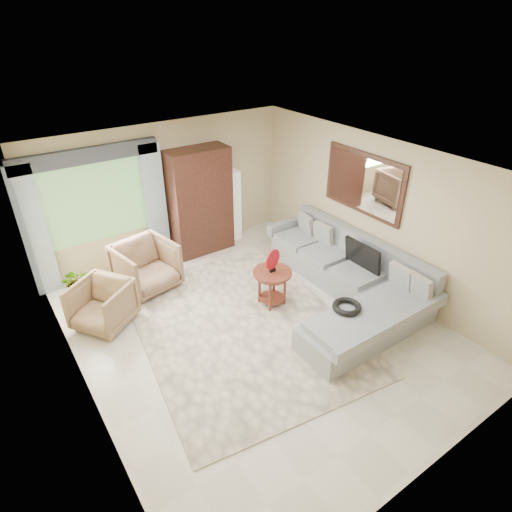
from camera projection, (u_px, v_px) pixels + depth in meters
ground at (256, 328)px, 6.67m from camera, size 6.00×6.00×0.00m
area_rug at (242, 325)px, 6.72m from camera, size 3.52×4.37×0.02m
sectional_sofa at (348, 282)px, 7.28m from camera, size 2.30×3.46×0.90m
tv_screen at (362, 256)px, 7.18m from camera, size 0.14×0.74×0.48m
garden_hose at (347, 307)px, 6.25m from camera, size 0.43×0.43×0.09m
coffee_table at (272, 287)px, 7.05m from camera, size 0.64×0.64×0.64m
red_disc at (273, 259)px, 6.79m from camera, size 0.33×0.12×0.34m
armchair_left at (102, 305)px, 6.57m from camera, size 1.13×1.12×0.74m
armchair_right at (146, 266)px, 7.44m from camera, size 1.09×1.11×0.87m
potted_plant at (75, 282)px, 7.38m from camera, size 0.44×0.39×0.48m
armoire at (200, 202)px, 8.36m from camera, size 1.20×0.55×2.10m
floor_lamp at (233, 206)px, 8.94m from camera, size 0.24×0.24×1.50m
window at (95, 203)px, 7.43m from camera, size 1.80×0.04×1.40m
curtain_left at (35, 233)px, 6.97m from camera, size 0.40×0.08×2.30m
curtain_right at (155, 204)px, 8.00m from camera, size 0.40×0.08×2.30m
valance at (86, 156)px, 6.95m from camera, size 2.40×0.12×0.26m
wall_mirror at (363, 183)px, 7.25m from camera, size 0.05×1.70×1.05m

